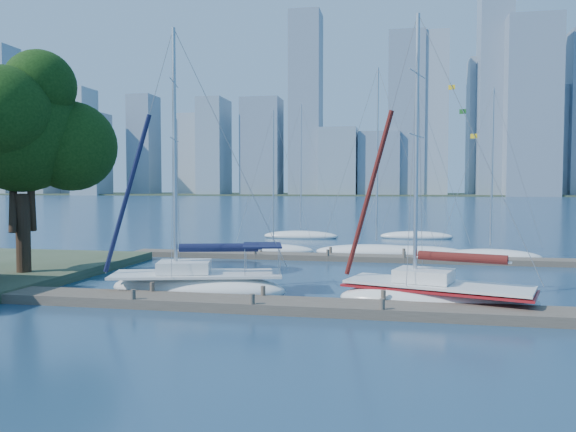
# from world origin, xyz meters

# --- Properties ---
(ground) EXTENTS (700.00, 700.00, 0.00)m
(ground) POSITION_xyz_m (0.00, 0.00, 0.00)
(ground) COLOR navy
(ground) RESTS_ON ground
(near_dock) EXTENTS (26.00, 2.00, 0.40)m
(near_dock) POSITION_xyz_m (0.00, 0.00, 0.20)
(near_dock) COLOR #494035
(near_dock) RESTS_ON ground
(far_dock) EXTENTS (30.00, 1.80, 0.36)m
(far_dock) POSITION_xyz_m (2.00, 16.00, 0.18)
(far_dock) COLOR #494035
(far_dock) RESTS_ON ground
(far_shore) EXTENTS (800.00, 100.00, 1.50)m
(far_shore) POSITION_xyz_m (0.00, 320.00, 0.00)
(far_shore) COLOR #38472D
(far_shore) RESTS_ON ground
(tree) EXTENTS (8.85, 8.08, 11.86)m
(tree) POSITION_xyz_m (-13.65, 4.17, 8.01)
(tree) COLOR black
(tree) RESTS_ON ground
(sailboat_navy) EXTENTS (8.79, 4.68, 12.75)m
(sailboat_navy) POSITION_xyz_m (-3.56, 2.64, 0.98)
(sailboat_navy) COLOR white
(sailboat_navy) RESTS_ON ground
(sailboat_maroon) EXTENTS (8.55, 4.94, 12.74)m
(sailboat_maroon) POSITION_xyz_m (7.17, 2.11, 1.00)
(sailboat_maroon) COLOR white
(sailboat_maroon) RESTS_ON ground
(bg_boat_1) EXTENTS (6.42, 2.95, 10.94)m
(bg_boat_1) POSITION_xyz_m (-3.63, 19.32, 0.23)
(bg_boat_1) COLOR white
(bg_boat_1) RESTS_ON ground
(bg_boat_2) EXTENTS (9.05, 5.70, 13.84)m
(bg_boat_2) POSITION_xyz_m (4.08, 19.11, 0.27)
(bg_boat_2) COLOR white
(bg_boat_2) RESTS_ON ground
(bg_boat_3) EXTENTS (8.16, 3.22, 12.57)m
(bg_boat_3) POSITION_xyz_m (6.74, 19.16, 0.25)
(bg_boat_3) COLOR white
(bg_boat_3) RESTS_ON ground
(bg_boat_4) EXTENTS (6.83, 2.66, 11.90)m
(bg_boat_4) POSITION_xyz_m (11.77, 17.87, 0.26)
(bg_boat_4) COLOR white
(bg_boat_4) RESTS_ON ground
(bg_boat_6) EXTENTS (7.54, 3.55, 13.17)m
(bg_boat_6) POSITION_xyz_m (-3.61, 31.48, 0.26)
(bg_boat_6) COLOR white
(bg_boat_6) RESTS_ON ground
(bg_boat_7) EXTENTS (7.16, 4.08, 12.38)m
(bg_boat_7) POSITION_xyz_m (7.38, 33.27, 0.25)
(bg_boat_7) COLOR white
(bg_boat_7) RESTS_ON ground
(skyline) EXTENTS (503.21, 51.31, 112.57)m
(skyline) POSITION_xyz_m (22.41, 290.01, 36.71)
(skyline) COLOR gray
(skyline) RESTS_ON ground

